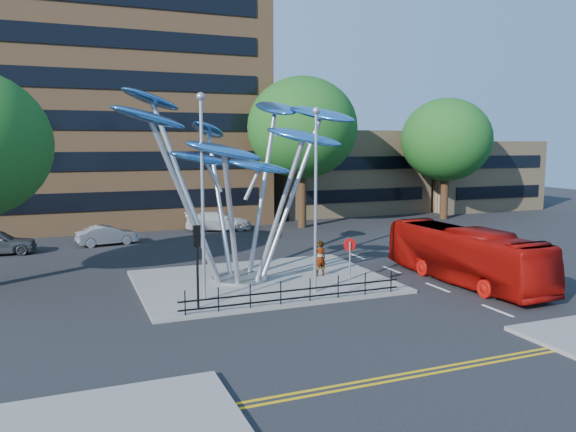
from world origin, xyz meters
name	(u,v)px	position (x,y,z in m)	size (l,w,h in m)	color
ground	(335,315)	(0.00, 0.00, 0.00)	(120.00, 120.00, 0.00)	black
traffic_island	(262,281)	(-1.00, 6.00, 0.07)	(12.00, 9.00, 0.15)	slate
double_yellow_near	(423,370)	(0.00, -6.00, 0.01)	(40.00, 0.12, 0.01)	gold
double_yellow_far	(429,374)	(0.00, -6.30, 0.01)	(40.00, 0.12, 0.01)	gold
brick_tower	(106,47)	(-6.00, 32.00, 15.00)	(25.00, 15.00, 30.00)	olive
low_building_near	(344,172)	(16.00, 30.00, 4.00)	(15.00, 8.00, 8.00)	tan
low_building_far	(472,175)	(30.00, 28.00, 3.50)	(12.00, 8.00, 7.00)	tan
tree_right	(302,128)	(8.00, 22.00, 8.04)	(8.80, 8.80, 12.11)	black
tree_far	(446,140)	(22.00, 22.00, 7.11)	(8.00, 8.00, 10.81)	black
leaf_sculpture	(236,143)	(-2.07, 6.68, 6.87)	(12.72, 9.54, 9.51)	#9EA0A5
street_lamp_left	(202,180)	(-4.50, 3.50, 5.36)	(0.36, 0.36, 8.80)	#9EA0A5
street_lamp_right	(316,183)	(0.50, 3.00, 5.09)	(0.36, 0.36, 8.30)	#9EA0A5
traffic_light_island	(197,249)	(-5.00, 2.50, 2.61)	(0.28, 0.18, 3.42)	black
no_entry_sign_island	(350,255)	(2.00, 2.52, 1.82)	(0.60, 0.10, 2.45)	#9EA0A5
pedestrian_railing_front	(296,293)	(-1.00, 1.70, 0.55)	(10.00, 0.06, 1.00)	black
red_bus	(464,255)	(8.28, 2.34, 1.38)	(2.32, 9.92, 2.76)	#950B06
pedestrian	(320,258)	(1.99, 5.70, 1.06)	(0.66, 0.43, 1.81)	gray
parked_car_mid	(107,235)	(-7.35, 19.67, 0.66)	(1.40, 4.01, 1.32)	#98999F
parked_car_right	(218,221)	(1.25, 23.00, 0.75)	(2.09, 5.15, 1.49)	silver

